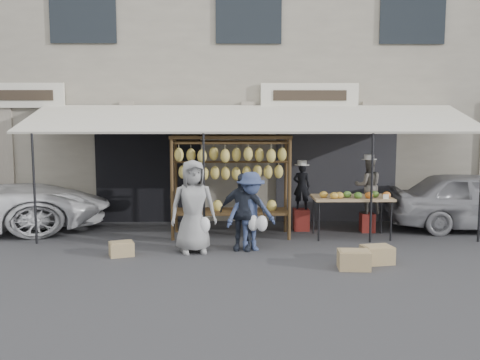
% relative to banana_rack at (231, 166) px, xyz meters
% --- Properties ---
extents(ground_plane, '(90.00, 90.00, 0.00)m').
position_rel_banana_rack_xyz_m(ground_plane, '(0.44, -1.75, -1.57)').
color(ground_plane, '#2D2D30').
extents(shophouse, '(24.00, 6.15, 7.30)m').
position_rel_banana_rack_xyz_m(shophouse, '(0.44, 4.75, 2.08)').
color(shophouse, '#9C9583').
rests_on(shophouse, ground_plane).
extents(awning, '(10.00, 2.35, 2.92)m').
position_rel_banana_rack_xyz_m(awning, '(0.45, 0.53, 1.01)').
color(awning, beige).
rests_on(awning, ground_plane).
extents(banana_rack, '(2.60, 0.90, 2.24)m').
position_rel_banana_rack_xyz_m(banana_rack, '(0.00, 0.00, 0.00)').
color(banana_rack, '#4C341A').
rests_on(banana_rack, ground_plane).
extents(produce_table, '(1.70, 0.90, 1.04)m').
position_rel_banana_rack_xyz_m(produce_table, '(2.64, -0.16, -0.69)').
color(produce_table, tan).
rests_on(produce_table, ground_plane).
extents(vendor_left, '(0.42, 0.31, 1.06)m').
position_rel_banana_rack_xyz_m(vendor_left, '(1.64, 0.62, -0.54)').
color(vendor_left, black).
rests_on(vendor_left, stool_left).
extents(vendor_right, '(0.63, 0.50, 1.27)m').
position_rel_banana_rack_xyz_m(vendor_right, '(3.13, 0.41, -0.50)').
color(vendor_right, '#5E5952').
rests_on(vendor_right, stool_right).
extents(customer_left, '(0.99, 0.76, 1.81)m').
position_rel_banana_rack_xyz_m(customer_left, '(-0.73, -1.36, -0.66)').
color(customer_left, gray).
rests_on(customer_left, ground_plane).
extents(customer_mid, '(0.96, 0.54, 1.54)m').
position_rel_banana_rack_xyz_m(customer_mid, '(0.22, -1.19, -0.80)').
color(customer_mid, '#232834').
rests_on(customer_mid, ground_plane).
extents(customer_right, '(1.14, 0.88, 1.56)m').
position_rel_banana_rack_xyz_m(customer_right, '(0.39, -1.23, -0.78)').
color(customer_right, navy).
rests_on(customer_right, ground_plane).
extents(stool_left, '(0.40, 0.40, 0.50)m').
position_rel_banana_rack_xyz_m(stool_left, '(1.64, 0.62, -1.32)').
color(stool_left, maroon).
rests_on(stool_left, ground_plane).
extents(stool_right, '(0.32, 0.32, 0.44)m').
position_rel_banana_rack_xyz_m(stool_right, '(3.13, 0.41, -1.35)').
color(stool_right, maroon).
rests_on(stool_right, ground_plane).
extents(crate_near_a, '(0.56, 0.44, 0.32)m').
position_rel_banana_rack_xyz_m(crate_near_a, '(2.14, -2.57, -1.41)').
color(crate_near_a, tan).
rests_on(crate_near_a, ground_plane).
extents(crate_near_b, '(0.59, 0.49, 0.32)m').
position_rel_banana_rack_xyz_m(crate_near_b, '(2.64, -2.21, -1.41)').
color(crate_near_b, tan).
rests_on(crate_near_b, ground_plane).
extents(crate_far, '(0.53, 0.47, 0.27)m').
position_rel_banana_rack_xyz_m(crate_far, '(-2.09, -1.62, -1.43)').
color(crate_far, tan).
rests_on(crate_far, ground_plane).
extents(sedan, '(4.19, 1.98, 1.38)m').
position_rel_banana_rack_xyz_m(sedan, '(5.77, 0.58, -0.87)').
color(sedan, '#99989D').
rests_on(sedan, ground_plane).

